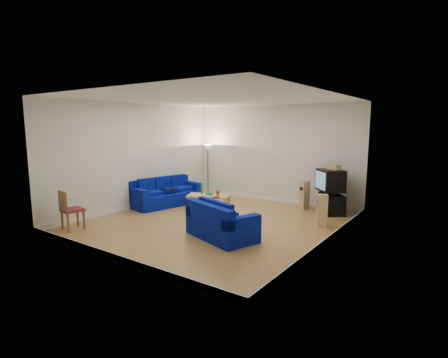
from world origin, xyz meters
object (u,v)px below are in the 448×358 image
Objects in this scene: sofa_loveseat at (220,225)px; tv_stand at (332,204)px; television at (330,180)px; sofa_three_seat at (165,195)px; coffee_table at (209,197)px.

sofa_loveseat is 3.95m from tv_stand.
sofa_three_seat is at bearing -109.57° from television.
sofa_loveseat is at bearing -46.94° from coffee_table.
sofa_three_seat is at bearing -168.53° from coffee_table.
television is at bearing 28.10° from coffee_table.
sofa_loveseat is (3.40, -1.69, -0.00)m from sofa_three_seat.
television reaches higher than tv_stand.
television is at bearing 124.08° from sofa_three_seat.
sofa_three_seat reaches higher than sofa_loveseat.
coffee_table is (-1.87, 2.00, 0.09)m from sofa_loveseat.
sofa_loveseat is at bearing -56.96° from tv_stand.
television reaches higher than sofa_three_seat.
sofa_loveseat is 2.02× the size of tv_stand.
coffee_table is 3.63m from tv_stand.
coffee_table is at bearing 151.29° from sofa_loveseat.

